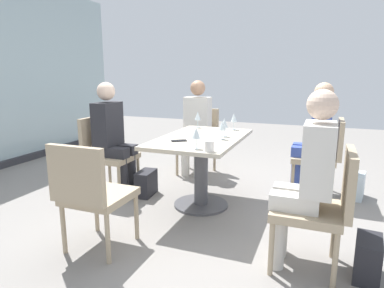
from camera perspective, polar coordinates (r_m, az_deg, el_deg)
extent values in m
plane|color=gray|center=(3.57, 1.52, -10.37)|extent=(12.00, 12.00, 0.00)
cube|color=#BCB29E|center=(3.36, 1.59, 0.90)|extent=(1.28, 0.77, 0.04)
cylinder|color=#4C4C51|center=(3.45, 1.55, -5.05)|extent=(0.14, 0.14, 0.69)
cylinder|color=#4C4C51|center=(3.57, 1.52, -10.20)|extent=(0.56, 0.56, 0.02)
cube|color=tan|center=(4.00, 19.97, -2.31)|extent=(0.46, 0.46, 0.06)
cube|color=tan|center=(3.96, 23.84, 0.79)|extent=(0.46, 0.05, 0.42)
cylinder|color=tan|center=(4.26, 17.15, -4.40)|extent=(0.04, 0.04, 0.39)
cylinder|color=tan|center=(3.88, 16.67, -5.99)|extent=(0.04, 0.04, 0.39)
cylinder|color=tan|center=(4.25, 22.54, -4.82)|extent=(0.04, 0.04, 0.39)
cylinder|color=tan|center=(3.87, 22.61, -6.46)|extent=(0.04, 0.04, 0.39)
cube|color=tan|center=(2.51, 18.82, -10.71)|extent=(0.46, 0.46, 0.06)
cube|color=tan|center=(2.44, 25.10, -5.91)|extent=(0.46, 0.05, 0.42)
cylinder|color=tan|center=(2.79, 14.51, -13.07)|extent=(0.04, 0.04, 0.39)
cylinder|color=tan|center=(2.44, 13.29, -16.92)|extent=(0.04, 0.04, 0.39)
cylinder|color=tan|center=(2.79, 22.93, -13.76)|extent=(0.04, 0.04, 0.39)
cylinder|color=tan|center=(2.43, 23.12, -17.75)|extent=(0.04, 0.04, 0.39)
cube|color=tan|center=(3.91, -13.23, -2.22)|extent=(0.46, 0.46, 0.06)
cube|color=tan|center=(4.00, -16.35, 1.47)|extent=(0.46, 0.05, 0.42)
cylinder|color=tan|center=(3.70, -12.25, -6.60)|extent=(0.04, 0.04, 0.39)
cylinder|color=tan|center=(4.03, -9.11, -4.95)|extent=(0.04, 0.04, 0.39)
cylinder|color=tan|center=(3.93, -17.15, -5.77)|extent=(0.04, 0.04, 0.39)
cylinder|color=tan|center=(4.24, -13.80, -4.29)|extent=(0.04, 0.04, 0.39)
cube|color=tan|center=(4.56, 0.74, 0.13)|extent=(0.46, 0.46, 0.06)
cube|color=tan|center=(4.75, 1.81, 3.55)|extent=(0.05, 0.46, 0.42)
cylinder|color=tan|center=(4.50, -2.56, -2.97)|extent=(0.04, 0.04, 0.39)
cylinder|color=tan|center=(4.36, 2.26, -3.47)|extent=(0.04, 0.04, 0.39)
cylinder|color=tan|center=(4.86, -0.64, -1.83)|extent=(0.04, 0.04, 0.39)
cylinder|color=tan|center=(4.73, 3.86, -2.25)|extent=(0.04, 0.04, 0.39)
cube|color=tan|center=(2.74, -15.36, -8.51)|extent=(0.46, 0.46, 0.06)
cube|color=tan|center=(2.48, -19.10, -5.08)|extent=(0.05, 0.46, 0.42)
cylinder|color=tan|center=(2.88, -9.41, -12.08)|extent=(0.04, 0.04, 0.39)
cylinder|color=tan|center=(3.09, -15.92, -10.67)|extent=(0.04, 0.04, 0.39)
cylinder|color=tan|center=(2.58, -14.10, -15.31)|extent=(0.04, 0.04, 0.39)
cylinder|color=tan|center=(2.81, -20.96, -13.37)|extent=(0.04, 0.04, 0.39)
cylinder|color=#384C9E|center=(4.14, 17.39, -4.44)|extent=(0.11, 0.11, 0.45)
cube|color=#384C9E|center=(4.07, 18.98, -0.76)|extent=(0.13, 0.32, 0.11)
cylinder|color=#384C9E|center=(3.97, 17.19, -5.14)|extent=(0.11, 0.11, 0.45)
cube|color=#384C9E|center=(3.90, 18.85, -1.32)|extent=(0.13, 0.32, 0.11)
cube|color=#384C9E|center=(3.93, 21.10, 3.02)|extent=(0.34, 0.20, 0.48)
sphere|color=#D8AD8C|center=(3.89, 21.50, 8.25)|extent=(0.20, 0.20, 0.20)
cylinder|color=silver|center=(2.68, 14.77, -13.50)|extent=(0.11, 0.11, 0.45)
cube|color=silver|center=(2.57, 17.25, -8.05)|extent=(0.13, 0.32, 0.11)
cylinder|color=silver|center=(2.52, 14.26, -15.21)|extent=(0.11, 0.11, 0.45)
cube|color=silver|center=(2.40, 16.91, -9.47)|extent=(0.13, 0.32, 0.11)
cube|color=silver|center=(2.39, 20.63, -2.36)|extent=(0.34, 0.20, 0.48)
sphere|color=beige|center=(2.33, 21.28, 6.23)|extent=(0.20, 0.20, 0.20)
cylinder|color=#28282D|center=(3.80, -11.66, -5.64)|extent=(0.11, 0.11, 0.45)
cube|color=#28282D|center=(3.77, -13.07, -1.40)|extent=(0.13, 0.32, 0.11)
cylinder|color=#28282D|center=(3.94, -10.24, -4.92)|extent=(0.11, 0.11, 0.45)
cube|color=#28282D|center=(3.92, -11.59, -0.83)|extent=(0.13, 0.32, 0.11)
cube|color=#28282D|center=(3.86, -14.12, 3.32)|extent=(0.34, 0.20, 0.48)
sphere|color=beige|center=(3.83, -14.40, 8.66)|extent=(0.20, 0.20, 0.20)
cylinder|color=silver|center=(4.47, -1.15, -2.66)|extent=(0.11, 0.11, 0.45)
cube|color=silver|center=(4.50, -0.69, 1.08)|extent=(0.32, 0.13, 0.11)
cylinder|color=silver|center=(4.41, 1.02, -2.88)|extent=(0.11, 0.11, 0.45)
cube|color=silver|center=(4.44, 1.46, 0.92)|extent=(0.32, 0.13, 0.11)
cube|color=silver|center=(4.54, 0.97, 4.95)|extent=(0.20, 0.34, 0.48)
sphere|color=tan|center=(4.51, 0.99, 9.49)|extent=(0.20, 0.20, 0.20)
cylinder|color=silver|center=(3.81, 7.07, 2.46)|extent=(0.06, 0.06, 0.00)
cylinder|color=silver|center=(3.81, 7.09, 3.13)|extent=(0.01, 0.01, 0.08)
cone|color=silver|center=(3.79, 7.12, 4.47)|extent=(0.07, 0.07, 0.09)
cylinder|color=silver|center=(3.94, 0.96, 2.85)|extent=(0.06, 0.06, 0.00)
cylinder|color=silver|center=(3.93, 0.97, 3.50)|extent=(0.01, 0.01, 0.08)
cone|color=silver|center=(3.92, 0.97, 4.80)|extent=(0.07, 0.07, 0.09)
cylinder|color=silver|center=(2.84, 0.71, -0.77)|extent=(0.06, 0.06, 0.00)
cylinder|color=silver|center=(2.83, 0.71, 0.11)|extent=(0.01, 0.01, 0.08)
cone|color=silver|center=(2.81, 0.72, 1.91)|extent=(0.07, 0.07, 0.09)
cylinder|color=silver|center=(3.40, 5.48, 1.31)|extent=(0.06, 0.06, 0.00)
cylinder|color=silver|center=(3.39, 5.49, 2.06)|extent=(0.01, 0.01, 0.08)
cone|color=silver|center=(3.37, 5.52, 3.56)|extent=(0.07, 0.07, 0.09)
cylinder|color=silver|center=(3.26, 5.11, 0.84)|extent=(0.06, 0.06, 0.00)
cylinder|color=silver|center=(3.25, 5.13, 1.62)|extent=(0.01, 0.01, 0.08)
cone|color=silver|center=(3.23, 5.16, 3.19)|extent=(0.07, 0.07, 0.09)
cylinder|color=white|center=(2.74, 2.95, -0.36)|extent=(0.08, 0.08, 0.09)
cube|color=black|center=(3.16, -2.24, 0.57)|extent=(0.14, 0.16, 0.01)
cube|color=silver|center=(4.15, 26.05, -6.35)|extent=(0.32, 0.21, 0.28)
cube|color=#232328|center=(2.66, 27.64, -16.81)|extent=(0.32, 0.19, 0.28)
cube|color=#232328|center=(3.84, -7.79, -6.60)|extent=(0.31, 0.19, 0.28)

